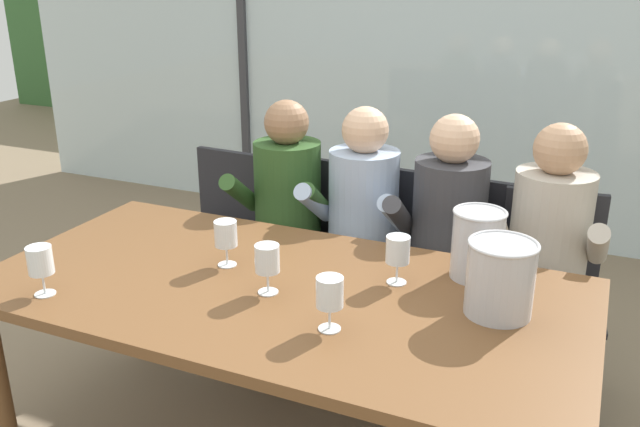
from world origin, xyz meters
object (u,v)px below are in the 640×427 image
object	(u,v)px
wine_glass_spare_empty	(267,261)
person_olive_shirt	(282,211)
ice_bucket_secondary	(500,277)
chair_near_curtain	(223,225)
wine_glass_near_bucket	(226,236)
dining_table	(280,304)
chair_center	(369,246)
ice_bucket_primary	(478,243)
wine_glass_center_pour	(40,263)
wine_glass_by_left_taster	(330,295)
chair_left_of_center	(304,235)
person_charcoal_jacket	(444,237)
chair_right_of_center	(461,263)
person_pale_blue_shirt	(357,223)
chair_near_window_right	(548,280)
wine_glass_by_right_taster	(398,252)
person_beige_jumper	(545,252)

from	to	relation	value
wine_glass_spare_empty	person_olive_shirt	bearing A→B (deg)	114.15
person_olive_shirt	ice_bucket_secondary	world-z (taller)	person_olive_shirt
chair_near_curtain	wine_glass_spare_empty	bearing A→B (deg)	-46.49
chair_near_curtain	wine_glass_near_bucket	size ratio (longest dim) A/B	5.17
dining_table	chair_center	xyz separation A→B (m)	(-0.01, 0.96, -0.15)
dining_table	ice_bucket_secondary	distance (m)	0.76
ice_bucket_primary	wine_glass_center_pour	bearing A→B (deg)	-150.83
dining_table	wine_glass_by_left_taster	size ratio (longest dim) A/B	12.07
chair_left_of_center	person_charcoal_jacket	xyz separation A→B (m)	(0.74, -0.16, 0.17)
chair_center	chair_right_of_center	distance (m)	0.45
person_pale_blue_shirt	wine_glass_near_bucket	distance (m)	0.77
ice_bucket_primary	wine_glass_spare_empty	bearing A→B (deg)	-146.50
dining_table	wine_glass_by_left_taster	world-z (taller)	wine_glass_by_left_taster
chair_center	person_olive_shirt	distance (m)	0.45
dining_table	person_olive_shirt	bearing A→B (deg)	116.41
chair_right_of_center	wine_glass_near_bucket	xyz separation A→B (m)	(-0.70, -0.86, 0.34)
chair_near_window_right	ice_bucket_primary	bearing A→B (deg)	-118.04
chair_right_of_center	person_charcoal_jacket	distance (m)	0.23
chair_near_curtain	chair_near_window_right	world-z (taller)	same
chair_near_curtain	wine_glass_center_pour	distance (m)	1.33
chair_near_window_right	wine_glass_by_left_taster	bearing A→B (deg)	-123.05
person_olive_shirt	person_charcoal_jacket	world-z (taller)	same
chair_left_of_center	chair_center	bearing A→B (deg)	2.09
dining_table	wine_glass_spare_empty	world-z (taller)	wine_glass_spare_empty
chair_near_window_right	wine_glass_by_right_taster	bearing A→B (deg)	-129.38
chair_near_window_right	wine_glass_spare_empty	world-z (taller)	wine_glass_spare_empty
chair_center	person_charcoal_jacket	world-z (taller)	person_charcoal_jacket
chair_near_window_right	ice_bucket_secondary	world-z (taller)	ice_bucket_secondary
dining_table	chair_near_window_right	world-z (taller)	chair_near_window_right
ice_bucket_secondary	wine_glass_by_right_taster	bearing A→B (deg)	167.46
chair_right_of_center	dining_table	bearing A→B (deg)	-112.41
chair_center	person_beige_jumper	xyz separation A→B (m)	(0.81, -0.16, 0.17)
person_beige_jumper	ice_bucket_secondary	bearing A→B (deg)	-95.71
wine_glass_by_right_taster	dining_table	bearing A→B (deg)	-152.51
ice_bucket_primary	wine_glass_near_bucket	xyz separation A→B (m)	(-0.86, -0.27, -0.01)
wine_glass_near_bucket	wine_glass_center_pour	distance (m)	0.63
wine_glass_by_right_taster	person_olive_shirt	bearing A→B (deg)	141.48
dining_table	person_olive_shirt	size ratio (longest dim) A/B	1.72
person_beige_jumper	wine_glass_center_pour	xyz separation A→B (m)	(-1.50, -1.17, 0.16)
wine_glass_near_bucket	wine_glass_center_pour	xyz separation A→B (m)	(-0.44, -0.45, 0.00)
chair_right_of_center	person_olive_shirt	xyz separation A→B (m)	(-0.84, -0.14, 0.17)
chair_left_of_center	wine_glass_center_pour	bearing A→B (deg)	-101.79
wine_glass_near_bucket	wine_glass_spare_empty	distance (m)	0.28
person_olive_shirt	wine_glass_spare_empty	world-z (taller)	person_olive_shirt
dining_table	wine_glass_near_bucket	bearing A→B (deg)	163.40
wine_glass_center_pour	wine_glass_spare_empty	distance (m)	0.75
dining_table	ice_bucket_secondary	bearing A→B (deg)	8.58
person_pale_blue_shirt	person_beige_jumper	size ratio (longest dim) A/B	1.00
chair_near_curtain	wine_glass_spare_empty	xyz separation A→B (m)	(0.79, -0.97, 0.34)
wine_glass_near_bucket	wine_glass_center_pour	world-z (taller)	same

